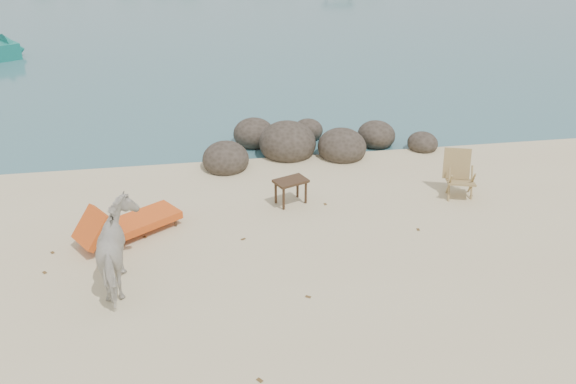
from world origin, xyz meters
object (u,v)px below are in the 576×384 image
object	(u,v)px
boulders	(302,144)
deck_chair	(461,177)
lounge_chair	(135,220)
cow	(121,250)
side_table	(291,193)

from	to	relation	value
boulders	deck_chair	distance (m)	4.47
deck_chair	lounge_chair	bearing A→B (deg)	-158.16
cow	lounge_chair	distance (m)	1.78
lounge_chair	boulders	bearing A→B (deg)	8.60
lounge_chair	deck_chair	bearing A→B (deg)	-29.95
boulders	side_table	size ratio (longest dim) A/B	9.06
boulders	side_table	world-z (taller)	boulders
cow	side_table	world-z (taller)	cow
cow	lounge_chair	size ratio (longest dim) A/B	0.75
cow	lounge_chair	bearing A→B (deg)	-97.74
side_table	lounge_chair	bearing A→B (deg)	171.08
cow	side_table	bearing A→B (deg)	-149.17
boulders	lounge_chair	distance (m)	5.56
boulders	lounge_chair	size ratio (longest dim) A/B	2.86
lounge_chair	side_table	bearing A→B (deg)	-20.86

